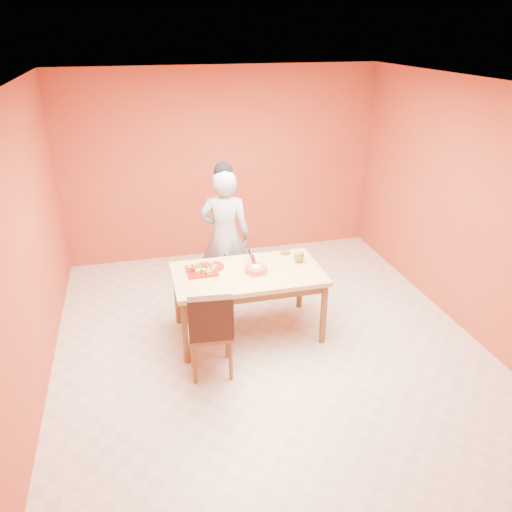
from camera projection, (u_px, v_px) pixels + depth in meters
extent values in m
plane|color=beige|center=(268.00, 342.00, 5.49)|extent=(5.00, 5.00, 0.00)
plane|color=white|center=(271.00, 84.00, 4.35)|extent=(5.00, 5.00, 0.00)
plane|color=#B54C29|center=(222.00, 165.00, 7.11)|extent=(4.50, 0.00, 4.50)
plane|color=#B54C29|center=(24.00, 251.00, 4.42)|extent=(0.00, 5.00, 5.00)
plane|color=#B54C29|center=(468.00, 209.00, 5.42)|extent=(0.00, 5.00, 5.00)
cube|color=tan|center=(248.00, 274.00, 5.36)|extent=(1.60, 0.90, 0.05)
cube|color=brown|center=(248.00, 280.00, 5.39)|extent=(1.48, 0.78, 0.10)
cylinder|color=brown|center=(186.00, 333.00, 5.02)|extent=(0.07, 0.07, 0.71)
cylinder|color=brown|center=(177.00, 296.00, 5.70)|extent=(0.07, 0.07, 0.71)
cylinder|color=brown|center=(323.00, 314.00, 5.34)|extent=(0.07, 0.07, 0.71)
cylinder|color=brown|center=(300.00, 281.00, 6.03)|extent=(0.07, 0.07, 0.71)
imported|color=#979799|center=(225.00, 237.00, 6.03)|extent=(0.71, 0.57, 1.68)
cube|color=maroon|center=(202.00, 271.00, 5.36)|extent=(0.32, 0.32, 0.02)
cylinder|color=maroon|center=(212.00, 267.00, 5.45)|extent=(0.31, 0.31, 0.02)
cylinder|color=silver|center=(256.00, 272.00, 5.34)|extent=(0.36, 0.36, 0.01)
cylinder|color=#C66B33|center=(256.00, 269.00, 5.32)|extent=(0.27, 0.27, 0.06)
cube|color=silver|center=(253.00, 259.00, 5.47)|extent=(0.07, 0.24, 0.01)
ellipsoid|color=olive|center=(299.00, 256.00, 5.54)|extent=(0.13, 0.11, 0.15)
cylinder|color=#DE2175|center=(299.00, 257.00, 5.57)|extent=(0.10, 0.10, 0.11)
cylinder|color=#3C2510|center=(285.00, 252.00, 5.77)|extent=(0.11, 0.11, 0.03)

